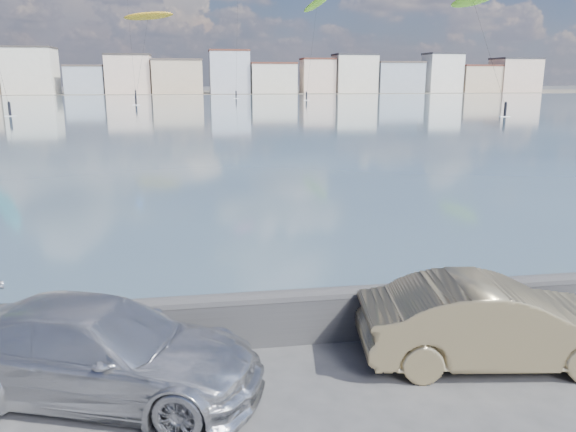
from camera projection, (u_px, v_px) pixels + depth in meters
name	position (u px, v px, depth m)	size (l,w,h in m)	color
ground	(265.00, 430.00, 8.17)	(700.00, 700.00, 0.00)	#333335
bay_water	(200.00, 108.00, 95.85)	(500.00, 177.00, 0.00)	#334B5E
far_shore_strip	(197.00, 92.00, 199.82)	(500.00, 60.00, 0.00)	#4C473D
seawall	(247.00, 317.00, 10.62)	(400.00, 0.36, 1.08)	#28282B
far_buildings	(200.00, 75.00, 185.17)	(240.79, 13.26, 14.60)	beige
car_silver	(100.00, 350.00, 8.93)	(2.15, 5.28, 1.53)	silver
car_champagne	(493.00, 322.00, 9.95)	(1.63, 4.66, 1.54)	tan
kitesurfer_4	(148.00, 17.00, 115.30)	(10.65, 15.97, 18.78)	#BF8C19
kitesurfer_5	(317.00, 4.00, 131.18)	(7.93, 11.86, 24.30)	#8CD826
kitesurfer_12	(473.00, 1.00, 84.79)	(5.44, 19.91, 17.88)	#8CD826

